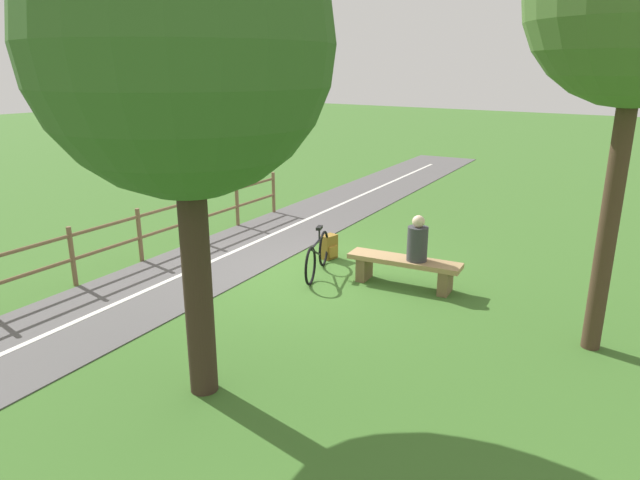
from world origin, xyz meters
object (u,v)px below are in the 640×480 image
(bench, at_px, (404,267))
(bicycle, at_px, (317,256))
(backpack, at_px, (329,247))
(tree_far_left, at_px, (181,47))
(person_seated, at_px, (417,241))

(bench, height_order, bicycle, bicycle)
(bicycle, xyz_separation_m, backpack, (0.33, -0.83, -0.12))
(bench, relative_size, bicycle, 1.26)
(backpack, height_order, tree_far_left, tree_far_left)
(person_seated, bearing_deg, tree_far_left, 73.97)
(person_seated, distance_m, bicycle, 1.78)
(person_seated, height_order, tree_far_left, tree_far_left)
(tree_far_left, bearing_deg, person_seated, -97.38)
(bench, height_order, backpack, bench)
(person_seated, xyz_separation_m, tree_far_left, (0.54, 4.13, 2.83))
(bench, relative_size, backpack, 4.18)
(tree_far_left, bearing_deg, backpack, -72.13)
(bicycle, xyz_separation_m, tree_far_left, (-1.13, 3.70, 3.29))
(bench, bearing_deg, backpack, -22.14)
(tree_far_left, bearing_deg, bench, -94.63)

